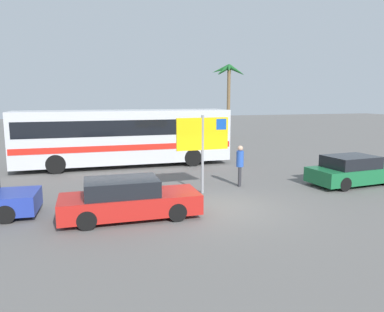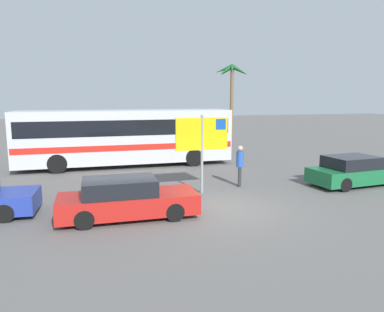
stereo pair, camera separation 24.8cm
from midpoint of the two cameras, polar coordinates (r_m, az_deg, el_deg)
ground at (r=13.09m, az=5.23°, el=-8.24°), size 120.00×120.00×0.00m
bus_front_coach at (r=21.00m, az=-9.92°, el=3.26°), size 11.85×2.47×3.17m
ferry_sign at (r=14.70m, az=2.24°, el=2.99°), size 2.20×0.16×3.20m
car_green at (r=17.89m, az=24.38°, el=-2.18°), size 4.32×2.10×1.32m
car_red at (r=12.11m, az=-9.68°, el=-6.65°), size 4.48×1.71×1.32m
pedestrian_by_bus at (r=16.14m, az=7.94°, el=-0.98°), size 0.32×0.32×1.82m
palm_tree_seaside at (r=35.27m, az=6.41°, el=12.05°), size 3.21×3.19×6.93m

